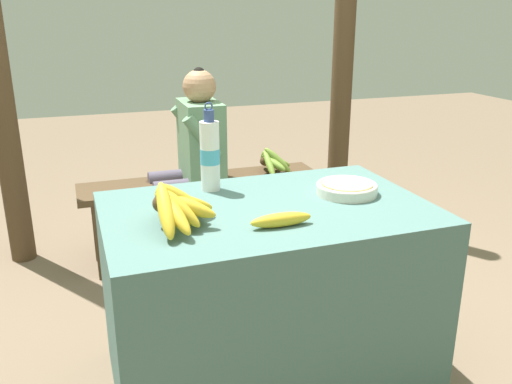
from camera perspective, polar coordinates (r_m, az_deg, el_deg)
name	(u,v)px	position (r m, az deg, el deg)	size (l,w,h in m)	color
ground_plane	(266,377)	(2.23, 1.08, -18.93)	(12.00, 12.00, 0.00)	#75604C
market_counter	(267,297)	(2.04, 1.14, -10.97)	(1.13, 0.73, 0.71)	#4C706B
banana_bunch_ripe	(175,203)	(1.72, -8.55, -1.13)	(0.22, 0.36, 0.16)	#4C381E
serving_bowl	(347,188)	(2.04, 9.54, 0.45)	(0.23, 0.23, 0.04)	silver
water_bottle	(210,155)	(2.03, -4.87, 3.95)	(0.07, 0.07, 0.33)	white
loose_banana_front	(281,220)	(1.71, 2.65, -2.94)	(0.20, 0.05, 0.05)	gold
wooden_bench	(203,193)	(3.09, -5.63, -0.14)	(1.36, 0.32, 0.45)	#4C3823
seated_vendor	(192,152)	(2.98, -6.72, 4.24)	(0.40, 0.39, 1.08)	#564C60
banana_bunch_green	(271,161)	(3.16, 1.61, 3.32)	(0.20, 0.33, 0.17)	#4C381E
support_post_far	(343,50)	(3.56, 9.19, 14.50)	(0.13, 0.13, 2.24)	#4C3823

